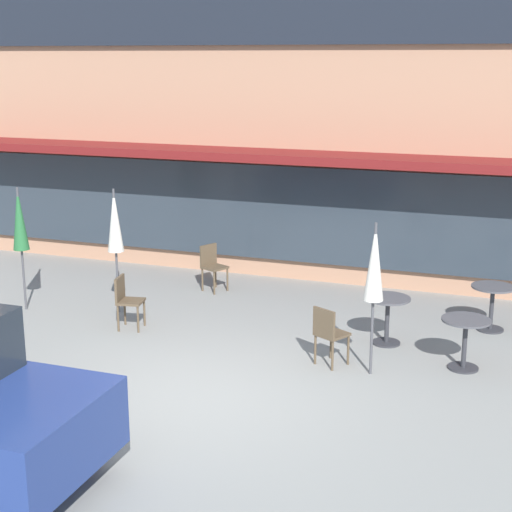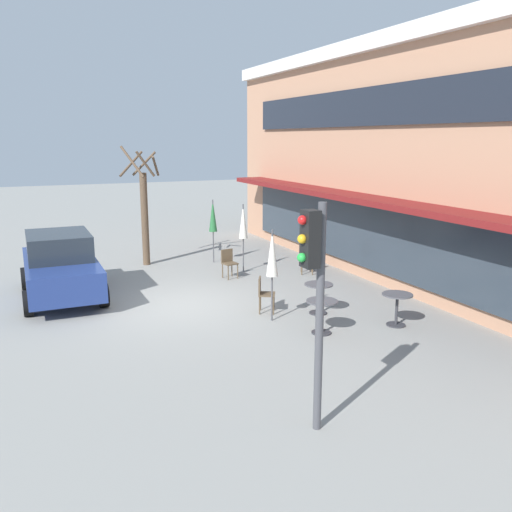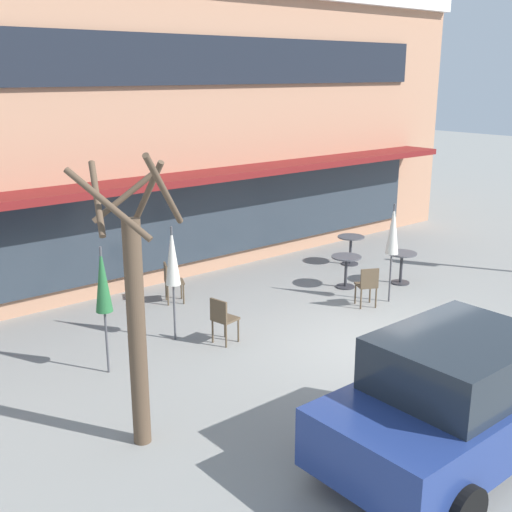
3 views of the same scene
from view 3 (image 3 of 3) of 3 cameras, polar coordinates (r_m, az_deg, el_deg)
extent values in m
plane|color=gray|center=(12.02, 11.67, -8.29)|extent=(80.00, 80.00, 0.00)
cube|color=tan|center=(18.87, -12.48, 11.69)|extent=(19.10, 8.00, 7.15)
cube|color=maroon|center=(15.12, -4.14, 7.12)|extent=(16.24, 1.10, 0.16)
cube|color=#1E232D|center=(15.35, -5.46, 16.96)|extent=(15.28, 0.10, 1.10)
cube|color=#2D3842|center=(15.74, -5.10, 3.00)|extent=(15.28, 0.10, 1.90)
cylinder|color=#333338|center=(15.81, 12.70, -2.31)|extent=(0.44, 0.44, 0.03)
cylinder|color=#333338|center=(15.70, 12.78, -1.05)|extent=(0.07, 0.07, 0.70)
cylinder|color=#4C4C51|center=(15.60, 12.86, 0.23)|extent=(0.70, 0.70, 0.03)
cylinder|color=#333338|center=(15.28, 7.94, -2.71)|extent=(0.44, 0.44, 0.03)
cylinder|color=#333338|center=(15.17, 7.99, -1.40)|extent=(0.07, 0.07, 0.70)
cylinder|color=#4C4C51|center=(15.06, 8.05, -0.08)|extent=(0.70, 0.70, 0.03)
cylinder|color=#333338|center=(17.11, 8.35, -0.68)|extent=(0.44, 0.44, 0.03)
cylinder|color=#333338|center=(17.01, 8.40, 0.50)|extent=(0.07, 0.07, 0.70)
cylinder|color=#4C4C51|center=(16.92, 8.45, 1.69)|extent=(0.70, 0.70, 0.03)
cylinder|color=#4C4C51|center=(10.86, -13.31, -4.80)|extent=(0.04, 0.04, 2.20)
cone|color=#286B38|center=(10.68, -13.49, -2.04)|extent=(0.28, 0.28, 1.10)
cylinder|color=#4C4C51|center=(11.97, -7.36, -2.52)|extent=(0.04, 0.04, 2.20)
cone|color=silver|center=(11.81, -7.45, 0.01)|extent=(0.28, 0.28, 1.10)
cylinder|color=#4C4C51|center=(14.19, 11.96, 0.21)|extent=(0.04, 0.04, 2.20)
cone|color=silver|center=(14.05, 12.09, 2.37)|extent=(0.28, 0.28, 1.10)
cylinder|color=brown|center=(14.39, -6.65, -2.96)|extent=(0.04, 0.04, 0.45)
cylinder|color=brown|center=(14.07, -6.45, -3.40)|extent=(0.04, 0.04, 0.45)
cylinder|color=brown|center=(14.35, -8.00, -3.07)|extent=(0.04, 0.04, 0.45)
cylinder|color=brown|center=(14.03, -7.83, -3.51)|extent=(0.04, 0.04, 0.45)
cube|color=brown|center=(14.13, -7.27, -2.29)|extent=(0.53, 0.53, 0.04)
cube|color=brown|center=(14.05, -8.03, -1.50)|extent=(0.21, 0.38, 0.40)
cylinder|color=brown|center=(12.30, -2.78, -6.24)|extent=(0.04, 0.04, 0.45)
cylinder|color=brown|center=(12.08, -1.58, -6.64)|extent=(0.04, 0.04, 0.45)
cylinder|color=brown|center=(12.07, -3.88, -6.71)|extent=(0.04, 0.04, 0.45)
cylinder|color=brown|center=(11.85, -2.68, -7.12)|extent=(0.04, 0.04, 0.45)
cube|color=brown|center=(11.98, -2.74, -5.59)|extent=(0.47, 0.47, 0.04)
cube|color=brown|center=(11.78, -3.35, -4.84)|extent=(0.11, 0.40, 0.40)
cylinder|color=brown|center=(14.18, 8.82, -3.34)|extent=(0.04, 0.04, 0.45)
cylinder|color=brown|center=(14.30, 10.10, -3.24)|extent=(0.04, 0.04, 0.45)
cylinder|color=brown|center=(13.88, 9.31, -3.80)|extent=(0.04, 0.04, 0.45)
cylinder|color=brown|center=(14.00, 10.61, -3.68)|extent=(0.04, 0.04, 0.45)
cube|color=brown|center=(14.01, 9.76, -2.57)|extent=(0.54, 0.54, 0.04)
cube|color=brown|center=(13.78, 10.07, -1.93)|extent=(0.37, 0.22, 0.40)
cube|color=navy|center=(8.90, 17.81, -12.80)|extent=(4.20, 1.81, 0.76)
cube|color=#232B33|center=(8.47, 17.67, -8.88)|extent=(2.10, 1.60, 0.68)
cylinder|color=black|center=(10.49, 17.37, -10.54)|extent=(0.64, 0.22, 0.64)
cylinder|color=black|center=(8.64, 7.47, -15.98)|extent=(0.64, 0.22, 0.64)
cylinder|color=black|center=(7.76, 17.92, -20.81)|extent=(0.64, 0.22, 0.64)
cylinder|color=brown|center=(8.58, -10.53, -6.98)|extent=(0.24, 0.24, 3.13)
cylinder|color=brown|center=(8.22, -9.57, 5.65)|extent=(0.16, 0.65, 0.85)
cylinder|color=brown|center=(8.49, -11.45, 5.32)|extent=(0.87, 0.44, 0.71)
cylinder|color=brown|center=(8.01, -13.96, 5.01)|extent=(0.37, 0.81, 0.83)
cylinder|color=brown|center=(7.61, -13.01, 4.48)|extent=(0.67, 0.95, 0.83)
cylinder|color=brown|center=(7.84, -8.17, 5.79)|extent=(0.87, 0.63, 1.02)
camera|label=1|loc=(12.99, 59.34, 6.12)|focal=55.00mm
camera|label=2|loc=(22.11, 43.03, 10.20)|focal=38.00mm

